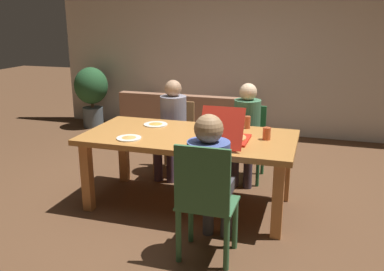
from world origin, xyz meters
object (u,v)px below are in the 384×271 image
potted_plant (91,91)px  pizza_box_0 (227,136)px  person_0 (210,172)px  chair_2 (176,132)px  couch (185,121)px  plate_0 (156,124)px  chair_0 (205,200)px  plate_1 (129,138)px  person_1 (246,125)px  person_2 (172,120)px  chair_1 (248,138)px  drinking_glass_0 (247,122)px  drinking_glass_1 (267,134)px  dining_table (189,144)px

potted_plant → pizza_box_0: bearing=-41.6°
person_0 → chair_2: size_ratio=1.37×
couch → plate_0: bearing=-80.6°
pizza_box_0 → couch: (-1.21, 2.45, -0.53)m
plate_0 → chair_0: bearing=-53.5°
chair_0 → plate_1: 1.16m
pizza_box_0 → plate_1: pizza_box_0 is taller
chair_0 → person_1: bearing=90.0°
chair_2 → person_2: (0.00, -0.16, 0.19)m
plate_1 → chair_0: bearing=-34.3°
person_0 → person_2: size_ratio=1.02×
chair_0 → couch: chair_0 is taller
person_1 → plate_1: person_1 is taller
chair_1 → chair_2: 0.90m
person_0 → drinking_glass_0: (0.08, 1.21, 0.12)m
person_0 → chair_2: bearing=117.3°
plate_0 → potted_plant: size_ratio=0.25×
person_0 → person_2: (-0.90, 1.58, -0.02)m
person_1 → drinking_glass_1: bearing=-67.0°
chair_2 → potted_plant: bearing=143.0°
dining_table → couch: size_ratio=1.10×
dining_table → plate_1: (-0.51, -0.30, 0.10)m
pizza_box_0 → drinking_glass_0: (0.10, 0.54, 0.01)m
drinking_glass_0 → potted_plant: 3.76m
chair_0 → couch: (-1.23, 3.27, -0.25)m
person_0 → person_2: person_0 is taller
chair_0 → plate_0: chair_0 is taller
person_0 → plate_1: person_0 is taller
chair_1 → potted_plant: potted_plant is taller
drinking_glass_0 → potted_plant: potted_plant is taller
chair_2 → plate_0: chair_2 is taller
potted_plant → person_1: bearing=-29.4°
potted_plant → person_0: bearing=-47.9°
chair_2 → drinking_glass_1: bearing=-35.7°
dining_table → pizza_box_0: bearing=-16.2°
plate_1 → potted_plant: potted_plant is taller
chair_2 → pizza_box_0: size_ratio=1.50×
plate_0 → potted_plant: 3.12m
person_1 → plate_1: (-0.94, -1.14, 0.08)m
person_2 → potted_plant: person_2 is taller
chair_2 → drinking_glass_0: drinking_glass_0 is taller
chair_0 → chair_2: (-0.90, 1.89, -0.03)m
dining_table → potted_plant: bearing=135.5°
chair_2 → couch: chair_2 is taller
dining_table → drinking_glass_0: size_ratio=16.04×
couch → drinking_glass_0: bearing=-55.5°
chair_0 → chair_1: 1.93m
dining_table → person_2: person_2 is taller
plate_0 → couch: (-0.34, 2.07, -0.49)m
drinking_glass_0 → couch: bearing=124.5°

